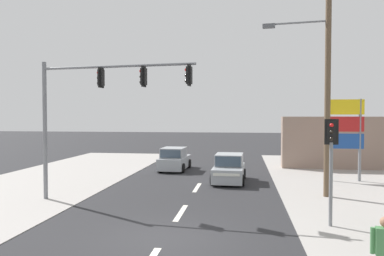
% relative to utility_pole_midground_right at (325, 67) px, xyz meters
% --- Properties ---
extents(ground_plane, '(140.00, 140.00, 0.00)m').
position_rel_utility_pole_midground_right_xyz_m(ground_plane, '(-5.93, -6.62, -5.85)').
color(ground_plane, '#28282B').
extents(lane_dash_mid, '(0.20, 2.40, 0.01)m').
position_rel_utility_pole_midground_right_xyz_m(lane_dash_mid, '(-5.93, -3.62, -5.84)').
color(lane_dash_mid, silver).
rests_on(lane_dash_mid, ground).
extents(lane_dash_far, '(0.20, 2.40, 0.01)m').
position_rel_utility_pole_midground_right_xyz_m(lane_dash_far, '(-5.93, 1.38, -5.84)').
color(lane_dash_far, silver).
rests_on(lane_dash_far, ground).
extents(utility_pole_midground_right, '(3.77, 0.64, 10.95)m').
position_rel_utility_pole_midground_right_xyz_m(utility_pole_midground_right, '(0.00, 0.00, 0.00)').
color(utility_pole_midground_right, brown).
rests_on(utility_pole_midground_right, ground).
extents(traffic_signal_mast, '(6.85, 1.06, 6.00)m').
position_rel_utility_pole_midground_right_xyz_m(traffic_signal_mast, '(-9.83, -2.41, -1.49)').
color(traffic_signal_mast, slate).
rests_on(traffic_signal_mast, ground).
extents(pedestal_signal_right_kerb, '(0.44, 0.31, 3.56)m').
position_rel_utility_pole_midground_right_xyz_m(pedestal_signal_right_kerb, '(-0.74, -4.69, -3.43)').
color(pedestal_signal_right_kerb, slate).
rests_on(pedestal_signal_right_kerb, ground).
extents(shopping_plaza_sign, '(2.10, 0.16, 4.60)m').
position_rel_utility_pole_midground_right_xyz_m(shopping_plaza_sign, '(1.95, 4.33, -2.86)').
color(shopping_plaza_sign, slate).
rests_on(shopping_plaza_sign, ground).
extents(shopfront_wall_far, '(12.00, 1.00, 3.60)m').
position_rel_utility_pole_midground_right_xyz_m(shopfront_wall_far, '(5.07, 9.38, -4.05)').
color(shopfront_wall_far, gray).
rests_on(shopfront_wall_far, ground).
extents(hatchback_oncoming_near, '(1.89, 3.69, 1.53)m').
position_rel_utility_pole_midground_right_xyz_m(hatchback_oncoming_near, '(-8.20, 7.27, -5.14)').
color(hatchback_oncoming_near, '#A3A8AD').
rests_on(hatchback_oncoming_near, ground).
extents(hatchback_receding_far, '(1.87, 3.69, 1.53)m').
position_rel_utility_pole_midground_right_xyz_m(hatchback_receding_far, '(-4.39, 3.31, -5.14)').
color(hatchback_receding_far, '#A3A8AD').
rests_on(hatchback_receding_far, ground).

